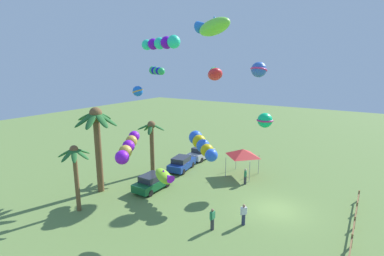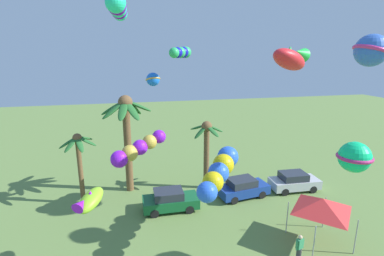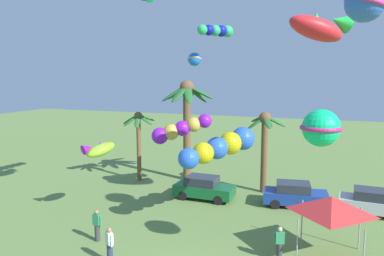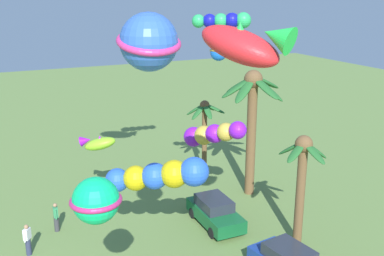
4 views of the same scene
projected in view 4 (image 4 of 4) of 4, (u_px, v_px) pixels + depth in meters
palm_tree_0 at (302, 169)px, 21.92m from camera, size 2.71×2.71×5.67m
palm_tree_1 at (252, 105)px, 27.19m from camera, size 4.07×4.09×7.77m
palm_tree_2 at (204, 122)px, 30.07m from camera, size 2.63×2.42×5.37m
parked_car_1 at (215, 212)px, 24.67m from camera, size 3.92×1.78×1.51m
spectator_1 at (28, 239)px, 21.80m from camera, size 0.46×0.41×1.59m
spectator_2 at (56, 217)px, 23.98m from camera, size 0.55×0.26×1.59m
kite_ball_0 at (96, 200)px, 13.54m from camera, size 1.59×1.60×1.42m
kite_tube_1 at (160, 175)px, 20.05m from camera, size 3.30×4.01×1.88m
kite_fish_2 at (98, 143)px, 25.71m from camera, size 1.63×2.20×1.06m
kite_ball_3 at (219, 52)px, 23.25m from camera, size 1.13×1.13×0.87m
kite_tube_5 at (224, 21)px, 21.00m from camera, size 1.73×2.43×0.73m
kite_ball_6 at (149, 42)px, 11.59m from camera, size 1.73×1.74×1.50m
kite_tube_7 at (212, 134)px, 25.75m from camera, size 3.89×2.35×2.08m
kite_fish_8 at (245, 44)px, 14.80m from camera, size 3.51×2.83×1.84m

